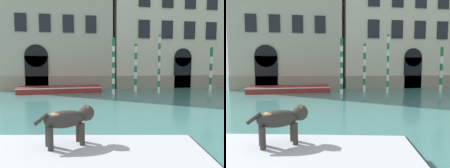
# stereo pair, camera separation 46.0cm
# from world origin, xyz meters

# --- Properties ---
(palazzo_left) EXTENTS (10.01, 6.13, 16.08)m
(palazzo_left) POSITION_xyz_m (-2.32, 25.31, 8.02)
(palazzo_left) COLOR #B2A893
(palazzo_left) RESTS_ON ground_plane
(palazzo_right) EXTENTS (14.42, 6.13, 17.80)m
(palazzo_right) POSITION_xyz_m (10.28, 25.31, 8.88)
(palazzo_right) COLOR beige
(palazzo_right) RESTS_ON ground_plane
(boat_foreground) EXTENTS (6.68, 3.19, 0.58)m
(boat_foreground) POSITION_xyz_m (-1.23, 6.73, 0.31)
(boat_foreground) COLOR black
(boat_foreground) RESTS_ON ground_plane
(dog_on_deck) EXTENTS (1.28, 0.64, 0.88)m
(dog_on_deck) POSITION_xyz_m (-0.92, 6.99, 1.15)
(dog_on_deck) COLOR #332D28
(dog_on_deck) RESTS_ON boat_foreground
(boat_moored_near_palazzo) EXTENTS (6.73, 2.21, 0.49)m
(boat_moored_near_palazzo) POSITION_xyz_m (-2.01, 20.69, 0.26)
(boat_moored_near_palazzo) COLOR maroon
(boat_moored_near_palazzo) RESTS_ON ground_plane
(mooring_pole_0) EXTENTS (0.24, 0.24, 4.35)m
(mooring_pole_0) POSITION_xyz_m (2.13, 18.81, 2.19)
(mooring_pole_0) COLOR white
(mooring_pole_0) RESTS_ON ground_plane
(mooring_pole_2) EXTENTS (0.25, 0.25, 3.80)m
(mooring_pole_2) POSITION_xyz_m (10.64, 19.21, 1.92)
(mooring_pole_2) COLOR white
(mooring_pole_2) RESTS_ON ground_plane
(mooring_pole_3) EXTENTS (0.25, 0.25, 4.07)m
(mooring_pole_3) POSITION_xyz_m (4.30, 20.21, 2.05)
(mooring_pole_3) COLOR white
(mooring_pole_3) RESTS_ON ground_plane
(mooring_pole_5) EXTENTS (0.20, 0.20, 4.68)m
(mooring_pole_5) POSITION_xyz_m (5.87, 18.90, 2.36)
(mooring_pole_5) COLOR white
(mooring_pole_5) RESTS_ON ground_plane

